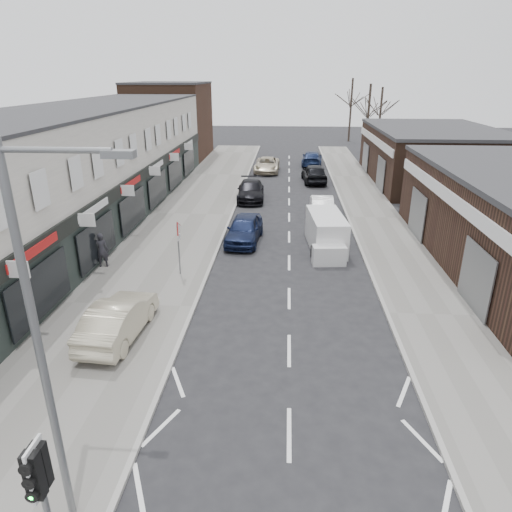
% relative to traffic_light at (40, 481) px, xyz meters
% --- Properties ---
extents(ground, '(160.00, 160.00, 0.00)m').
position_rel_traffic_light_xyz_m(ground, '(4.40, 2.02, -2.41)').
color(ground, black).
rests_on(ground, ground).
extents(pavement_left, '(5.50, 64.00, 0.12)m').
position_rel_traffic_light_xyz_m(pavement_left, '(-2.35, 24.02, -2.35)').
color(pavement_left, slate).
rests_on(pavement_left, ground).
extents(pavement_right, '(3.50, 64.00, 0.12)m').
position_rel_traffic_light_xyz_m(pavement_right, '(10.15, 24.02, -2.35)').
color(pavement_right, slate).
rests_on(pavement_right, ground).
extents(shop_terrace_left, '(8.00, 41.00, 7.10)m').
position_rel_traffic_light_xyz_m(shop_terrace_left, '(-9.10, 21.52, 1.14)').
color(shop_terrace_left, silver).
rests_on(shop_terrace_left, ground).
extents(brick_block_far, '(8.00, 10.00, 8.00)m').
position_rel_traffic_light_xyz_m(brick_block_far, '(-9.10, 47.02, 1.59)').
color(brick_block_far, '#40281B').
rests_on(brick_block_far, ground).
extents(right_unit_far, '(10.00, 16.00, 4.50)m').
position_rel_traffic_light_xyz_m(right_unit_far, '(16.90, 36.02, -0.16)').
color(right_unit_far, '#362318').
rests_on(right_unit_far, ground).
extents(tree_far_a, '(3.60, 3.60, 8.00)m').
position_rel_traffic_light_xyz_m(tree_far_a, '(13.40, 50.02, -2.41)').
color(tree_far_a, '#382D26').
rests_on(tree_far_a, ground).
extents(tree_far_b, '(3.60, 3.60, 7.50)m').
position_rel_traffic_light_xyz_m(tree_far_b, '(15.90, 56.02, -2.41)').
color(tree_far_b, '#382D26').
rests_on(tree_far_b, ground).
extents(tree_far_c, '(3.60, 3.60, 8.50)m').
position_rel_traffic_light_xyz_m(tree_far_c, '(12.90, 62.02, -2.41)').
color(tree_far_c, '#382D26').
rests_on(tree_far_c, ground).
extents(traffic_light, '(0.28, 0.60, 3.10)m').
position_rel_traffic_light_xyz_m(traffic_light, '(0.00, 0.00, 0.00)').
color(traffic_light, slate).
rests_on(traffic_light, pavement_left).
extents(street_lamp, '(2.23, 0.22, 8.00)m').
position_rel_traffic_light_xyz_m(street_lamp, '(-0.13, 1.22, 2.20)').
color(street_lamp, slate).
rests_on(street_lamp, pavement_left).
extents(warning_sign, '(0.12, 0.80, 2.70)m').
position_rel_traffic_light_xyz_m(warning_sign, '(-0.76, 14.02, -0.21)').
color(warning_sign, slate).
rests_on(warning_sign, pavement_left).
extents(white_van, '(2.10, 5.03, 1.90)m').
position_rel_traffic_light_xyz_m(white_van, '(6.40, 18.17, -1.52)').
color(white_van, silver).
rests_on(white_van, ground).
extents(sedan_on_pavement, '(1.81, 4.43, 1.43)m').
position_rel_traffic_light_xyz_m(sedan_on_pavement, '(-1.75, 8.36, -1.58)').
color(sedan_on_pavement, '#BFB598').
rests_on(sedan_on_pavement, pavement_left).
extents(pedestrian, '(0.72, 0.56, 1.74)m').
position_rel_traffic_light_xyz_m(pedestrian, '(-4.80, 14.64, -1.42)').
color(pedestrian, black).
rests_on(pedestrian, pavement_left).
extents(parked_car_left_a, '(2.13, 4.59, 1.52)m').
position_rel_traffic_light_xyz_m(parked_car_left_a, '(1.82, 19.03, -1.65)').
color(parked_car_left_a, '#121A39').
rests_on(parked_car_left_a, ground).
extents(parked_car_left_b, '(2.23, 5.01, 1.43)m').
position_rel_traffic_light_xyz_m(parked_car_left_b, '(1.45, 28.49, -1.70)').
color(parked_car_left_b, black).
rests_on(parked_car_left_b, ground).
extents(parked_car_left_c, '(2.44, 5.10, 1.40)m').
position_rel_traffic_light_xyz_m(parked_car_left_c, '(2.20, 39.21, -1.71)').
color(parked_car_left_c, '#C2B59B').
rests_on(parked_car_left_c, ground).
extents(parked_car_right_a, '(1.51, 4.20, 1.38)m').
position_rel_traffic_light_xyz_m(parked_car_right_a, '(6.60, 24.82, -1.73)').
color(parked_car_right_a, white).
rests_on(parked_car_right_a, ground).
extents(parked_car_right_b, '(2.29, 4.94, 1.64)m').
position_rel_traffic_light_xyz_m(parked_car_right_b, '(6.60, 34.92, -1.60)').
color(parked_car_right_b, black).
rests_on(parked_car_right_b, ground).
extents(parked_car_right_c, '(2.42, 5.15, 1.45)m').
position_rel_traffic_light_xyz_m(parked_car_right_c, '(6.78, 43.14, -1.69)').
color(parked_car_right_c, '#152244').
rests_on(parked_car_right_c, ground).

